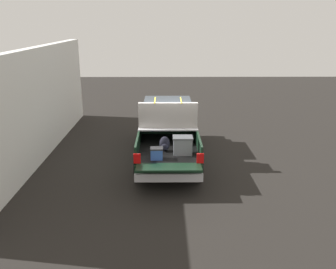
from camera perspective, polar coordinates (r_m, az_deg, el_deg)
The scene contains 3 objects.
ground_plane at distance 13.01m, azimuth -0.02°, elevation -3.84°, with size 40.00×40.00×0.00m, color black.
pickup_truck at distance 13.04m, azimuth -0.02°, elevation 0.67°, with size 6.05×2.06×2.23m.
building_facade at distance 13.60m, azimuth -19.57°, elevation 4.54°, with size 11.77×0.36×3.84m, color white.
Camera 1 is at (-12.14, 0.10, 4.69)m, focal length 39.07 mm.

